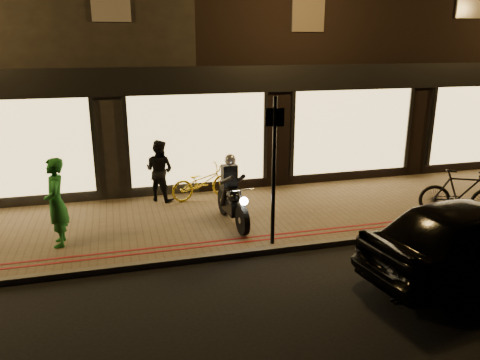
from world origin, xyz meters
name	(u,v)px	position (x,y,z in m)	size (l,w,h in m)	color
ground	(236,258)	(0.00, 0.00, 0.00)	(90.00, 90.00, 0.00)	black
sidewalk	(215,220)	(0.00, 2.00, 0.06)	(50.00, 4.00, 0.12)	brown
kerb_stone	(236,254)	(0.00, 0.05, 0.06)	(50.00, 0.14, 0.12)	#59544C
red_kerb_lines	(230,242)	(0.00, 0.55, 0.12)	(50.00, 0.26, 0.01)	maroon
building_row	(171,37)	(0.00, 8.99, 4.25)	(48.00, 10.11, 8.50)	black
motorcycle	(232,197)	(0.31, 1.55, 0.73)	(0.60, 1.94, 1.59)	black
sign_post	(274,164)	(0.83, 0.25, 1.80)	(0.34, 0.13, 3.00)	black
bicycle_gold	(202,182)	(-0.01, 3.45, 0.57)	(0.60, 1.71, 0.90)	gold
bicycle_dark	(461,193)	(5.63, 0.60, 0.68)	(0.53, 1.86, 1.12)	black
person_green	(56,202)	(-3.36, 1.33, 1.03)	(0.66, 0.43, 1.81)	#1C6B27
person_dark	(159,170)	(-1.09, 3.62, 0.92)	(0.78, 0.61, 1.60)	black
parked_car	(473,238)	(3.90, -1.79, 0.74)	(1.74, 4.32, 1.47)	black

